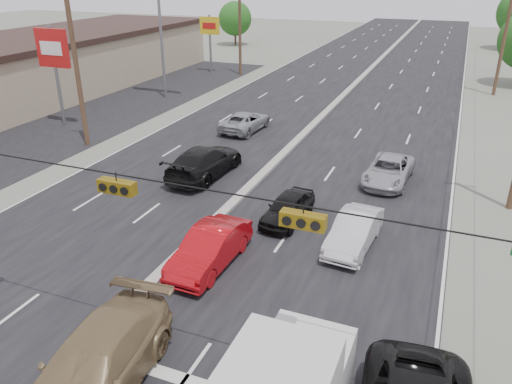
% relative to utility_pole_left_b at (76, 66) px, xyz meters
% --- Properties ---
extents(ground, '(200.00, 200.00, 0.00)m').
position_rel_utility_pole_left_b_xyz_m(ground, '(12.50, -15.00, -5.11)').
color(ground, '#606356').
rests_on(ground, ground).
extents(road_surface, '(20.00, 160.00, 0.02)m').
position_rel_utility_pole_left_b_xyz_m(road_surface, '(12.50, 15.00, -5.11)').
color(road_surface, black).
rests_on(road_surface, ground).
extents(center_median, '(0.50, 160.00, 0.20)m').
position_rel_utility_pole_left_b_xyz_m(center_median, '(12.50, 15.00, -5.01)').
color(center_median, gray).
rests_on(center_median, ground).
extents(strip_mall, '(12.00, 42.00, 4.60)m').
position_rel_utility_pole_left_b_xyz_m(strip_mall, '(-13.50, 10.00, -2.81)').
color(strip_mall, tan).
rests_on(strip_mall, ground).
extents(parking_lot, '(10.00, 42.00, 0.02)m').
position_rel_utility_pole_left_b_xyz_m(parking_lot, '(-4.50, 10.00, -5.11)').
color(parking_lot, black).
rests_on(parking_lot, ground).
extents(utility_pole_left_b, '(1.60, 0.30, 10.00)m').
position_rel_utility_pole_left_b_xyz_m(utility_pole_left_b, '(0.00, 0.00, 0.00)').
color(utility_pole_left_b, '#422D1E').
rests_on(utility_pole_left_b, ground).
extents(utility_pole_left_c, '(1.60, 0.30, 10.00)m').
position_rel_utility_pole_left_b_xyz_m(utility_pole_left_c, '(0.00, 25.00, 0.00)').
color(utility_pole_left_c, '#422D1E').
rests_on(utility_pole_left_c, ground).
extents(utility_pole_right_c, '(1.60, 0.30, 10.00)m').
position_rel_utility_pole_left_b_xyz_m(utility_pole_right_c, '(25.00, 25.00, 0.00)').
color(utility_pole_right_c, '#422D1E').
rests_on(utility_pole_right_c, ground).
extents(traffic_signals, '(25.00, 0.30, 0.54)m').
position_rel_utility_pole_left_b_xyz_m(traffic_signals, '(13.90, -15.00, 0.39)').
color(traffic_signals, black).
rests_on(traffic_signals, ground).
extents(pole_sign_mid, '(2.60, 0.25, 7.00)m').
position_rel_utility_pole_left_b_xyz_m(pole_sign_mid, '(-4.50, 3.00, 0.01)').
color(pole_sign_mid, slate).
rests_on(pole_sign_mid, ground).
extents(pole_sign_far, '(2.20, 0.25, 6.00)m').
position_rel_utility_pole_left_b_xyz_m(pole_sign_far, '(-3.50, 25.00, -0.70)').
color(pole_sign_far, slate).
rests_on(pole_sign_far, ground).
extents(tree_left_far, '(4.80, 4.80, 6.12)m').
position_rel_utility_pole_left_b_xyz_m(tree_left_far, '(-9.50, 45.00, -1.39)').
color(tree_left_far, '#382619').
rests_on(tree_left_far, ground).
extents(tan_sedan, '(2.99, 6.15, 1.73)m').
position_rel_utility_pole_left_b_xyz_m(tan_sedan, '(13.90, -16.73, -4.24)').
color(tan_sedan, olive).
rests_on(tan_sedan, ground).
extents(red_sedan, '(1.74, 4.61, 1.50)m').
position_rel_utility_pole_left_b_xyz_m(red_sedan, '(13.90, -9.90, -4.36)').
color(red_sedan, '#AE0A11').
rests_on(red_sedan, ground).
extents(queue_car_a, '(1.84, 3.88, 1.28)m').
position_rel_utility_pole_left_b_xyz_m(queue_car_a, '(15.50, -5.24, -4.47)').
color(queue_car_a, black).
rests_on(queue_car_a, ground).
extents(queue_car_b, '(1.81, 4.33, 1.39)m').
position_rel_utility_pole_left_b_xyz_m(queue_car_b, '(18.76, -6.40, -4.41)').
color(queue_car_b, silver).
rests_on(queue_car_b, ground).
extents(queue_car_c, '(2.46, 4.84, 1.31)m').
position_rel_utility_pole_left_b_xyz_m(queue_car_c, '(19.07, 1.04, -4.45)').
color(queue_car_c, '#9C9FA4').
rests_on(queue_car_c, ground).
extents(oncoming_near, '(2.59, 5.80, 1.65)m').
position_rel_utility_pole_left_b_xyz_m(oncoming_near, '(9.52, -1.83, -4.28)').
color(oncoming_near, black).
rests_on(oncoming_near, ground).
extents(oncoming_far, '(2.55, 4.94, 1.33)m').
position_rel_utility_pole_left_b_xyz_m(oncoming_far, '(8.33, 6.73, -4.44)').
color(oncoming_far, gray).
rests_on(oncoming_far, ground).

